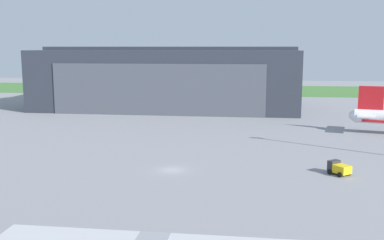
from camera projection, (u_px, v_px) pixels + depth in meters
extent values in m
plane|color=gray|center=(172.00, 170.00, 77.96)|extent=(440.00, 440.00, 0.00)
cube|color=#447536|center=(223.00, 90.00, 224.83)|extent=(440.00, 56.00, 0.08)
cube|color=#2D333D|center=(168.00, 79.00, 158.50)|extent=(89.19, 40.37, 20.36)
cube|color=#4C515B|center=(157.00, 90.00, 138.93)|extent=(67.78, 0.30, 16.29)
cube|color=#2D333D|center=(168.00, 48.00, 156.75)|extent=(89.19, 9.69, 1.20)
sphere|color=silver|center=(354.00, 115.00, 112.46)|extent=(2.68, 2.68, 2.68)
cube|color=red|center=(371.00, 98.00, 110.43)|extent=(5.87, 1.75, 5.84)
cube|color=silver|center=(366.00, 116.00, 109.04)|extent=(5.10, 5.62, 0.28)
cube|color=silver|center=(366.00, 113.00, 113.85)|extent=(5.10, 5.62, 0.28)
cube|color=#2D2D33|center=(334.00, 165.00, 75.97)|extent=(2.35, 2.20, 1.83)
cube|color=yellow|center=(342.00, 169.00, 74.51)|extent=(3.17, 3.22, 1.36)
cylinder|color=black|center=(339.00, 170.00, 76.58)|extent=(0.73, 0.82, 0.85)
cylinder|color=black|center=(330.00, 172.00, 75.40)|extent=(0.73, 0.82, 0.85)
cylinder|color=black|center=(349.00, 173.00, 74.78)|extent=(0.73, 0.82, 0.85)
cylinder|color=black|center=(340.00, 175.00, 73.61)|extent=(0.73, 0.82, 0.85)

